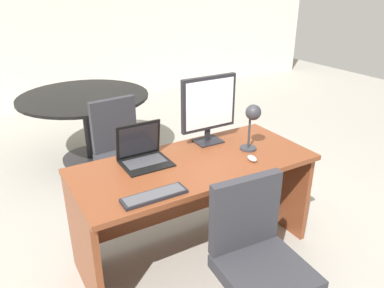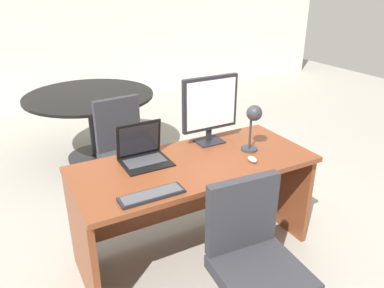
% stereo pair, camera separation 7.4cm
% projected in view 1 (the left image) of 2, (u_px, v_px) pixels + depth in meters
% --- Properties ---
extents(ground, '(12.00, 12.00, 0.00)m').
position_uv_depth(ground, '(123.00, 170.00, 4.04)').
color(ground, gray).
extents(back_wall, '(10.00, 0.10, 2.80)m').
position_uv_depth(back_wall, '(51.00, 14.00, 5.57)').
color(back_wall, silver).
rests_on(back_wall, ground).
extents(desk, '(1.65, 0.73, 0.75)m').
position_uv_depth(desk, '(191.00, 187.00, 2.68)').
color(desk, brown).
rests_on(desk, ground).
extents(monitor, '(0.45, 0.16, 0.51)m').
position_uv_depth(monitor, '(209.00, 106.00, 2.74)').
color(monitor, black).
rests_on(monitor, desk).
extents(laptop, '(0.32, 0.27, 0.26)m').
position_uv_depth(laptop, '(142.00, 150.00, 2.54)').
color(laptop, black).
rests_on(laptop, desk).
extents(keyboard, '(0.38, 0.11, 0.02)m').
position_uv_depth(keyboard, '(154.00, 196.00, 2.13)').
color(keyboard, black).
rests_on(keyboard, desk).
extents(mouse, '(0.05, 0.08, 0.04)m').
position_uv_depth(mouse, '(252.00, 158.00, 2.56)').
color(mouse, '#B7BABF').
rests_on(mouse, desk).
extents(desk_lamp, '(0.12, 0.14, 0.35)m').
position_uv_depth(desk_lamp, '(252.00, 118.00, 2.62)').
color(desk_lamp, '#2D2D33').
rests_on(desk_lamp, desk).
extents(office_chair, '(0.56, 0.56, 0.91)m').
position_uv_depth(office_chair, '(258.00, 274.00, 2.11)').
color(office_chair, black).
rests_on(office_chair, ground).
extents(meeting_table, '(1.37, 1.37, 0.76)m').
position_uv_depth(meeting_table, '(85.00, 111.00, 4.05)').
color(meeting_table, black).
rests_on(meeting_table, ground).
extents(meeting_chair_near, '(0.56, 0.56, 0.90)m').
position_uv_depth(meeting_chair_near, '(124.00, 160.00, 3.49)').
color(meeting_chair_near, black).
rests_on(meeting_chair_near, ground).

